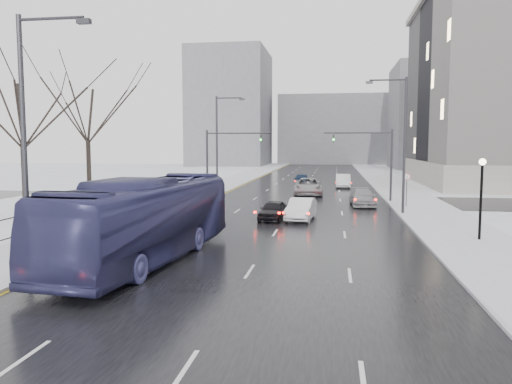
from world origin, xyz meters
The scene contains 25 objects.
road centered at (0.00, 60.00, 0.02)m, with size 16.00×150.00×0.04m, color black.
cross_road centered at (0.00, 48.00, 0.02)m, with size 130.00×10.00×0.04m, color black.
sidewalk_left centered at (-10.50, 60.00, 0.08)m, with size 5.00×150.00×0.16m, color silver.
sidewalk_right centered at (10.50, 60.00, 0.08)m, with size 5.00×150.00×0.16m, color silver.
park_strip centered at (-20.00, 60.00, 0.06)m, with size 14.00×150.00×0.12m, color white.
tree_park_d centered at (-17.80, 34.00, 0.00)m, with size 8.75×8.75×12.50m, color black, non-canonical shape.
tree_park_e centered at (-18.20, 44.00, 0.00)m, with size 9.45×9.45×13.50m, color black, non-canonical shape.
iron_fence centered at (-13.00, 30.00, 0.91)m, with size 0.06×70.00×1.30m.
streetlight_r_mid centered at (8.17, 40.00, 5.62)m, with size 2.95×0.25×10.00m.
streetlight_l_near centered at (-8.17, 20.00, 5.62)m, with size 2.95×0.25×10.00m.
streetlight_l_far centered at (-8.17, 52.00, 5.62)m, with size 2.95×0.25×10.00m.
lamppost_r_mid centered at (11.00, 30.00, 2.94)m, with size 0.36×0.36×4.28m.
mast_signal_right centered at (7.33, 48.00, 4.11)m, with size 6.10×0.33×6.50m.
mast_signal_left centered at (-7.33, 48.00, 4.11)m, with size 6.10×0.33×6.50m.
no_uturn_sign centered at (9.20, 44.00, 2.30)m, with size 0.60×0.06×2.70m.
bldg_far_right centered at (28.00, 115.00, 11.00)m, with size 24.00×20.00×22.00m, color slate.
bldg_far_left centered at (-22.00, 125.00, 14.00)m, with size 18.00×22.00×28.00m, color slate.
bldg_far_center centered at (4.00, 140.00, 9.00)m, with size 30.00×18.00×18.00m, color slate.
bus centered at (-4.80, 23.16, 1.88)m, with size 3.10×13.24×3.69m, color navy.
sedan_center_near centered at (-0.70, 35.88, 0.70)m, with size 1.57×3.89×1.33m, color black.
sedan_right_near centered at (1.19, 36.16, 0.78)m, with size 1.57×4.50×1.48m, color white.
sedan_right_cross centered at (0.80, 53.17, 0.90)m, with size 2.86×6.20×1.72m, color gray.
sedan_right_far centered at (5.78, 44.87, 0.75)m, with size 1.99×4.91×1.42m, color gray.
sedan_center_far centered at (-0.50, 63.82, 0.84)m, with size 1.89×4.69×1.60m, color #14233D.
sedan_right_distant centered at (4.50, 62.52, 0.84)m, with size 1.69×4.84×1.60m, color white.
Camera 1 is at (3.28, 2.46, 5.17)m, focal length 35.00 mm.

